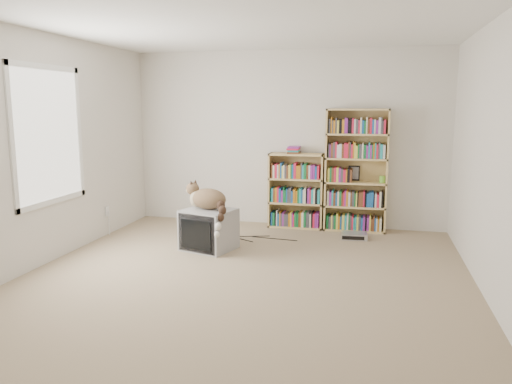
% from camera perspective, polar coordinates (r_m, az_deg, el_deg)
% --- Properties ---
extents(floor, '(4.50, 5.00, 0.01)m').
position_cam_1_polar(floor, '(5.05, -1.51, -10.06)').
color(floor, gray).
rests_on(floor, ground).
extents(wall_back, '(4.50, 0.02, 2.50)m').
position_cam_1_polar(wall_back, '(7.21, 3.55, 6.07)').
color(wall_back, silver).
rests_on(wall_back, floor).
extents(wall_front, '(4.50, 0.02, 2.50)m').
position_cam_1_polar(wall_front, '(2.47, -16.65, -1.46)').
color(wall_front, silver).
rests_on(wall_front, floor).
extents(wall_left, '(0.02, 5.00, 2.50)m').
position_cam_1_polar(wall_left, '(5.78, -23.76, 4.35)').
color(wall_left, silver).
rests_on(wall_left, floor).
extents(wall_right, '(0.02, 5.00, 2.50)m').
position_cam_1_polar(wall_right, '(4.73, 25.84, 3.17)').
color(wall_right, silver).
rests_on(wall_right, floor).
extents(ceiling, '(4.50, 5.00, 0.02)m').
position_cam_1_polar(ceiling, '(4.82, -1.65, 19.17)').
color(ceiling, white).
rests_on(ceiling, wall_back).
extents(window, '(0.02, 1.22, 1.52)m').
position_cam_1_polar(window, '(5.92, -22.61, 5.99)').
color(window, white).
rests_on(window, wall_left).
extents(crt_tv, '(0.69, 0.65, 0.49)m').
position_cam_1_polar(crt_tv, '(6.07, -5.38, -4.28)').
color(crt_tv, '#9E9EA0').
rests_on(crt_tv, floor).
extents(cat, '(0.65, 0.62, 0.55)m').
position_cam_1_polar(cat, '(5.97, -5.31, -1.18)').
color(cat, '#332115').
rests_on(cat, crt_tv).
extents(bookcase_tall, '(0.84, 0.30, 1.68)m').
position_cam_1_polar(bookcase_tall, '(7.01, 11.37, 2.13)').
color(bookcase_tall, tan).
rests_on(bookcase_tall, floor).
extents(bookcase_short, '(0.77, 0.30, 1.06)m').
position_cam_1_polar(bookcase_short, '(7.14, 4.63, -0.13)').
color(bookcase_short, tan).
rests_on(bookcase_short, floor).
extents(book_stack, '(0.18, 0.23, 0.10)m').
position_cam_1_polar(book_stack, '(7.06, 4.26, 4.83)').
color(book_stack, red).
rests_on(book_stack, bookcase_short).
extents(green_mug, '(0.08, 0.08, 0.09)m').
position_cam_1_polar(green_mug, '(7.00, 14.26, 1.44)').
color(green_mug, '#6CB734').
rests_on(green_mug, bookcase_tall).
extents(framed_print, '(0.16, 0.05, 0.21)m').
position_cam_1_polar(framed_print, '(7.10, 11.14, 2.13)').
color(framed_print, black).
rests_on(framed_print, bookcase_tall).
extents(dvd_player, '(0.35, 0.26, 0.08)m').
position_cam_1_polar(dvd_player, '(6.68, 11.16, -4.94)').
color(dvd_player, '#B2B2B7').
rests_on(dvd_player, floor).
extents(wall_outlet, '(0.01, 0.08, 0.13)m').
position_cam_1_polar(wall_outlet, '(7.00, -16.66, -2.13)').
color(wall_outlet, silver).
rests_on(wall_outlet, wall_left).
extents(floor_cables, '(1.20, 0.70, 0.01)m').
position_cam_1_polar(floor_cables, '(6.35, -0.32, -5.84)').
color(floor_cables, black).
rests_on(floor_cables, floor).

